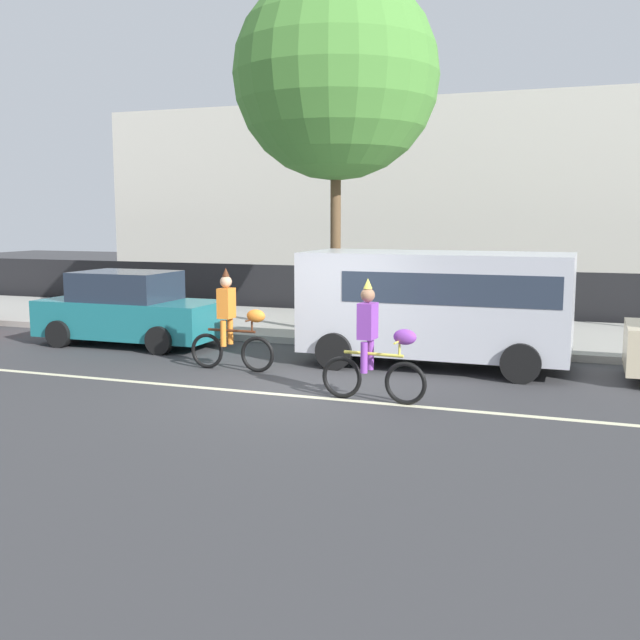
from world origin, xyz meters
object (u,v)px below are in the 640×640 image
at_px(parade_cyclist_orange, 232,326).
at_px(pedestrian_onlooker, 544,294).
at_px(parked_van_silver, 439,300).
at_px(parade_cyclist_purple, 374,348).
at_px(parked_car_teal, 129,310).

height_order(parade_cyclist_orange, pedestrian_onlooker, parade_cyclist_orange).
xyz_separation_m(parade_cyclist_orange, pedestrian_onlooker, (5.20, 6.13, 0.17)).
xyz_separation_m(parked_van_silver, pedestrian_onlooker, (1.67, 4.41, -0.27)).
height_order(parade_cyclist_purple, parked_car_teal, parade_cyclist_purple).
relative_size(parked_van_silver, pedestrian_onlooker, 3.09).
bearing_deg(pedestrian_onlooker, parade_cyclist_purple, -105.34).
relative_size(parade_cyclist_purple, parked_car_teal, 0.47).
bearing_deg(parked_car_teal, pedestrian_onlooker, 26.74).
relative_size(parade_cyclist_purple, parked_van_silver, 0.38).
bearing_deg(parade_cyclist_orange, pedestrian_onlooker, 49.72).
distance_m(parked_van_silver, parked_car_teal, 7.00).
height_order(parade_cyclist_purple, parked_van_silver, parked_van_silver).
height_order(parade_cyclist_orange, parade_cyclist_purple, same).
distance_m(parade_cyclist_orange, parade_cyclist_purple, 3.43).
bearing_deg(parked_van_silver, parade_cyclist_orange, -153.98).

